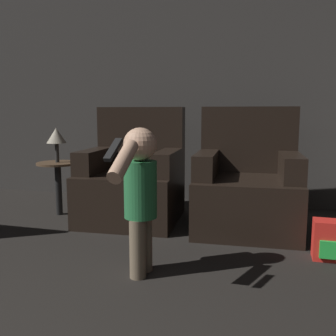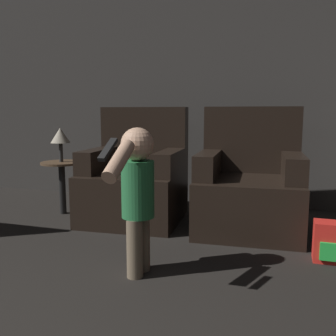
# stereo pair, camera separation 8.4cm
# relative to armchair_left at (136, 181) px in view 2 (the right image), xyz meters

# --- Properties ---
(wall_back) EXTENTS (8.40, 0.05, 2.60)m
(wall_back) POSITION_rel_armchair_left_xyz_m (0.21, 0.84, 0.96)
(wall_back) COLOR #33302D
(wall_back) RESTS_ON ground_plane
(armchair_left) EXTENTS (0.88, 0.88, 1.01)m
(armchair_left) POSITION_rel_armchair_left_xyz_m (0.00, 0.00, 0.00)
(armchair_left) COLOR black
(armchair_left) RESTS_ON ground_plane
(armchair_right) EXTENTS (0.87, 0.87, 1.01)m
(armchair_right) POSITION_rel_armchair_left_xyz_m (1.01, 0.00, 0.00)
(armchair_right) COLOR black
(armchair_right) RESTS_ON ground_plane
(person_toddler) EXTENTS (0.19, 0.60, 0.88)m
(person_toddler) POSITION_rel_armchair_left_xyz_m (0.47, -1.11, 0.17)
(person_toddler) COLOR brown
(person_toddler) RESTS_ON ground_plane
(toy_backpack) EXTENTS (0.23, 0.17, 0.26)m
(toy_backpack) POSITION_rel_armchair_left_xyz_m (1.60, -0.56, -0.21)
(toy_backpack) COLOR red
(toy_backpack) RESTS_ON ground_plane
(side_table) EXTENTS (0.38, 0.38, 0.50)m
(side_table) POSITION_rel_armchair_left_xyz_m (-0.73, -0.06, 0.05)
(side_table) COLOR black
(side_table) RESTS_ON ground_plane
(lamp) EXTENTS (0.18, 0.18, 0.32)m
(lamp) POSITION_rel_armchair_left_xyz_m (-0.73, -0.06, 0.40)
(lamp) COLOR #262626
(lamp) RESTS_ON side_table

